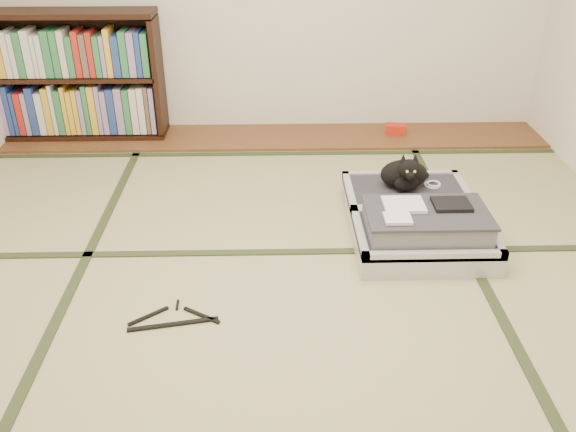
{
  "coord_description": "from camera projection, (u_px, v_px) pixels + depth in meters",
  "views": [
    {
      "loc": [
        -0.02,
        -2.31,
        1.74
      ],
      "look_at": [
        0.05,
        0.35,
        0.25
      ],
      "focal_mm": 38.0,
      "sensor_mm": 36.0,
      "label": 1
    }
  ],
  "objects": [
    {
      "name": "cable_coil",
      "position": [
        433.0,
        184.0,
        3.59
      ],
      "size": [
        0.1,
        0.1,
        0.02
      ],
      "color": "white",
      "rests_on": "suitcase"
    },
    {
      "name": "cat",
      "position": [
        405.0,
        175.0,
        3.52
      ],
      "size": [
        0.32,
        0.32,
        0.26
      ],
      "color": "black",
      "rests_on": "suitcase"
    },
    {
      "name": "wood_strip",
      "position": [
        276.0,
        137.0,
        4.6
      ],
      "size": [
        4.0,
        0.5,
        0.02
      ],
      "primitive_type": "cube",
      "color": "brown",
      "rests_on": "ground"
    },
    {
      "name": "floor",
      "position": [
        279.0,
        299.0,
        2.87
      ],
      "size": [
        4.5,
        4.5,
        0.0
      ],
      "primitive_type": "plane",
      "color": "tan",
      "rests_on": "ground"
    },
    {
      "name": "bookcase",
      "position": [
        73.0,
        78.0,
        4.42
      ],
      "size": [
        1.27,
        0.29,
        0.92
      ],
      "color": "black",
      "rests_on": "wood_strip"
    },
    {
      "name": "tatami_borders",
      "position": [
        278.0,
        243.0,
        3.3
      ],
      "size": [
        4.0,
        4.5,
        0.01
      ],
      "color": "#2D381E",
      "rests_on": "ground"
    },
    {
      "name": "hanger",
      "position": [
        174.0,
        320.0,
        2.72
      ],
      "size": [
        0.41,
        0.22,
        0.01
      ],
      "color": "black",
      "rests_on": "floor"
    },
    {
      "name": "red_item",
      "position": [
        396.0,
        129.0,
        4.63
      ],
      "size": [
        0.16,
        0.11,
        0.07
      ],
      "primitive_type": "cube",
      "rotation": [
        0.0,
        0.0,
        -0.18
      ],
      "color": "red",
      "rests_on": "wood_strip"
    },
    {
      "name": "suitcase",
      "position": [
        416.0,
        220.0,
        3.32
      ],
      "size": [
        0.71,
        0.95,
        0.28
      ],
      "color": "#BBBABF",
      "rests_on": "floor"
    }
  ]
}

